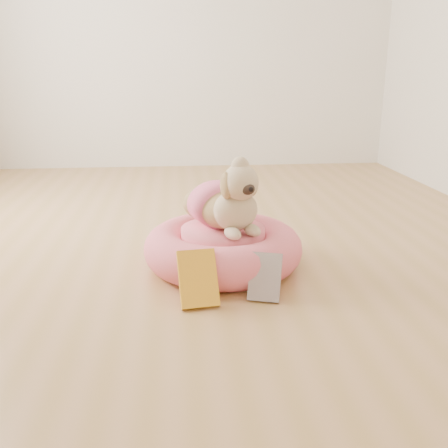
{
  "coord_description": "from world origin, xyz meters",
  "views": [
    {
      "loc": [
        -0.04,
        -2.65,
        0.91
      ],
      "look_at": [
        0.17,
        -0.45,
        0.23
      ],
      "focal_mm": 40.0,
      "sensor_mm": 36.0,
      "label": 1
    }
  ],
  "objects": [
    {
      "name": "pet_bed",
      "position": [
        0.17,
        -0.4,
        0.09
      ],
      "size": [
        0.76,
        0.76,
        0.19
      ],
      "color": "#D25266",
      "rests_on": "floor"
    },
    {
      "name": "book_white",
      "position": [
        0.31,
        -0.77,
        0.09
      ],
      "size": [
        0.16,
        0.15,
        0.19
      ],
      "primitive_type": "cube",
      "rotation": [
        -0.52,
        0.0,
        -0.3
      ],
      "color": "white",
      "rests_on": "floor"
    },
    {
      "name": "wall_back",
      "position": [
        0.0,
        2.25,
        1.35
      ],
      "size": [
        4.5,
        0.0,
        4.5
      ],
      "primitive_type": "plane",
      "rotation": [
        1.57,
        0.0,
        0.0
      ],
      "color": "beige",
      "rests_on": "floor"
    },
    {
      "name": "dog",
      "position": [
        0.18,
        -0.4,
        0.38
      ],
      "size": [
        0.5,
        0.59,
        0.37
      ],
      "primitive_type": null,
      "rotation": [
        0.0,
        0.0,
        0.38
      ],
      "color": "brown",
      "rests_on": "pet_bed"
    },
    {
      "name": "book_yellow",
      "position": [
        0.03,
        -0.79,
        0.11
      ],
      "size": [
        0.17,
        0.17,
        0.21
      ],
      "primitive_type": "cube",
      "rotation": [
        -0.56,
        0.0,
        0.12
      ],
      "color": "yellow",
      "rests_on": "floor"
    },
    {
      "name": "floor",
      "position": [
        0.0,
        0.0,
        0.0
      ],
      "size": [
        4.5,
        4.5,
        0.0
      ],
      "primitive_type": "plane",
      "color": "#AF8548",
      "rests_on": "ground"
    }
  ]
}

